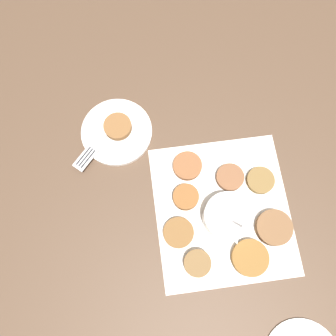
{
  "coord_description": "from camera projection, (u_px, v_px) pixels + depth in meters",
  "views": [
    {
      "loc": [
        0.07,
        -0.18,
        0.76
      ],
      "look_at": [
        -0.13,
        -0.12,
        0.02
      ],
      "focal_mm": 35.0,
      "sensor_mm": 36.0,
      "label": 1
    }
  ],
  "objects": [
    {
      "name": "fritter_0",
      "position": [
        197.0,
        263.0,
        0.72
      ],
      "size": [
        0.06,
        0.06,
        0.02
      ],
      "color": "brown",
      "rests_on": "napkin"
    },
    {
      "name": "fritter_1",
      "position": [
        230.0,
        177.0,
        0.77
      ],
      "size": [
        0.07,
        0.07,
        0.02
      ],
      "color": "brown",
      "rests_on": "napkin"
    },
    {
      "name": "fritter_6",
      "position": [
        186.0,
        197.0,
        0.76
      ],
      "size": [
        0.06,
        0.06,
        0.02
      ],
      "color": "brown",
      "rests_on": "napkin"
    },
    {
      "name": "serving_plate",
      "position": [
        117.0,
        131.0,
        0.81
      ],
      "size": [
        0.17,
        0.17,
        0.02
      ],
      "color": "white",
      "rests_on": "ground_plane"
    },
    {
      "name": "fritter_5",
      "position": [
        260.0,
        180.0,
        0.77
      ],
      "size": [
        0.07,
        0.07,
        0.01
      ],
      "color": "brown",
      "rests_on": "napkin"
    },
    {
      "name": "fritter_7",
      "position": [
        274.0,
        228.0,
        0.74
      ],
      "size": [
        0.08,
        0.08,
        0.02
      ],
      "color": "brown",
      "rests_on": "napkin"
    },
    {
      "name": "fork",
      "position": [
        95.0,
        146.0,
        0.78
      ],
      "size": [
        0.13,
        0.15,
        0.0
      ],
      "color": "silver",
      "rests_on": "serving_plate"
    },
    {
      "name": "fritter_3",
      "position": [
        250.0,
        258.0,
        0.72
      ],
      "size": [
        0.08,
        0.08,
        0.02
      ],
      "color": "brown",
      "rests_on": "napkin"
    },
    {
      "name": "fritter_2",
      "position": [
        187.0,
        166.0,
        0.78
      ],
      "size": [
        0.07,
        0.07,
        0.02
      ],
      "color": "brown",
      "rests_on": "napkin"
    },
    {
      "name": "napkin",
      "position": [
        222.0,
        210.0,
        0.76
      ],
      "size": [
        0.37,
        0.35,
        0.0
      ],
      "color": "silver",
      "rests_on": "ground_plane"
    },
    {
      "name": "ground_plane",
      "position": [
        234.0,
        211.0,
        0.76
      ],
      "size": [
        4.0,
        4.0,
        0.0
      ],
      "primitive_type": "plane",
      "color": "#4C3828"
    },
    {
      "name": "fritter_4",
      "position": [
        178.0,
        233.0,
        0.74
      ],
      "size": [
        0.07,
        0.07,
        0.02
      ],
      "color": "brown",
      "rests_on": "napkin"
    },
    {
      "name": "sauce_bowl",
      "position": [
        227.0,
        217.0,
        0.73
      ],
      "size": [
        0.12,
        0.11,
        0.1
      ],
      "color": "white",
      "rests_on": "napkin"
    },
    {
      "name": "fritter_on_plate",
      "position": [
        118.0,
        126.0,
        0.79
      ],
      "size": [
        0.07,
        0.07,
        0.02
      ],
      "color": "brown",
      "rests_on": "serving_plate"
    }
  ]
}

